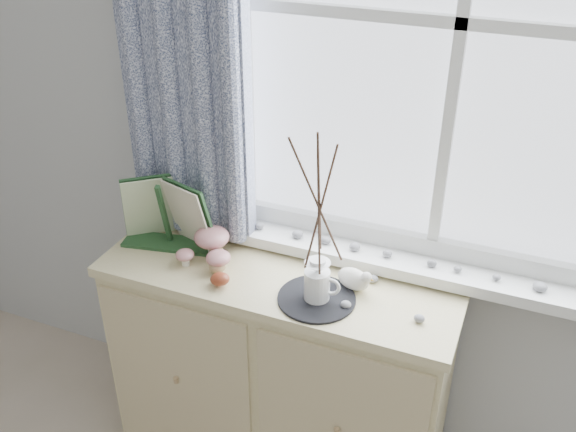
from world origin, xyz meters
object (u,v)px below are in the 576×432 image
object	(u,v)px
toadstool_cluster	(210,244)
sideboard	(280,368)
botanical_book	(162,216)
twig_pitcher	(319,202)

from	to	relation	value
toadstool_cluster	sideboard	bearing A→B (deg)	5.90
botanical_book	twig_pitcher	xyz separation A→B (m)	(0.58, -0.07, 0.21)
sideboard	twig_pitcher	world-z (taller)	twig_pitcher
sideboard	toadstool_cluster	world-z (taller)	toadstool_cluster
botanical_book	twig_pitcher	distance (m)	0.63
botanical_book	sideboard	bearing A→B (deg)	-8.04
botanical_book	toadstool_cluster	xyz separation A→B (m)	(0.18, -0.00, -0.07)
sideboard	toadstool_cluster	size ratio (longest dim) A/B	6.24
sideboard	toadstool_cluster	xyz separation A→B (m)	(-0.24, -0.02, 0.49)
botanical_book	toadstool_cluster	bearing A→B (deg)	-11.90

